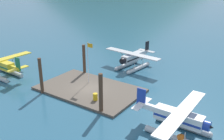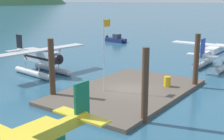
% 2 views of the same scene
% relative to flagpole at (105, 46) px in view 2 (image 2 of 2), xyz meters
% --- Properties ---
extents(ground_plane, '(1200.00, 1200.00, 0.00)m').
position_rel_flagpole_xyz_m(ground_plane, '(1.22, -1.46, -4.04)').
color(ground_plane, '#285670').
extents(dock_platform, '(13.73, 8.58, 0.30)m').
position_rel_flagpole_xyz_m(dock_platform, '(1.22, -1.46, -3.89)').
color(dock_platform, brown).
rests_on(dock_platform, ground).
extents(piling_near_left, '(0.44, 0.44, 4.89)m').
position_rel_flagpole_xyz_m(piling_near_left, '(-3.41, -5.70, -1.59)').
color(piling_near_left, '#4C3323').
rests_on(piling_near_left, ground).
extents(piling_near_right, '(0.48, 0.48, 4.82)m').
position_rel_flagpole_xyz_m(piling_near_right, '(6.21, -5.47, -1.63)').
color(piling_near_right, '#4C3323').
rests_on(piling_near_right, ground).
extents(piling_far_left, '(0.47, 0.47, 4.78)m').
position_rel_flagpole_xyz_m(piling_far_left, '(-3.25, 2.79, -1.65)').
color(piling_far_left, '#4C3323').
rests_on(piling_far_left, ground).
extents(flagpole, '(0.95, 0.10, 6.00)m').
position_rel_flagpole_xyz_m(flagpole, '(0.00, 0.00, 0.00)').
color(flagpole, silver).
rests_on(flagpole, dock_platform).
extents(fuel_drum, '(0.62, 0.62, 0.88)m').
position_rel_flagpole_xyz_m(fuel_drum, '(4.05, -3.77, -3.30)').
color(fuel_drum, gold).
rests_on(fuel_drum, dock_platform).
extents(seaplane_white_stbd_aft, '(7.98, 10.41, 3.84)m').
position_rel_flagpole_xyz_m(seaplane_white_stbd_aft, '(14.92, -4.51, -2.46)').
color(seaplane_white_stbd_aft, '#B7BABF').
rests_on(seaplane_white_stbd_aft, ground).
extents(seaplane_silver_bow_centre, '(10.49, 7.95, 3.84)m').
position_rel_flagpole_xyz_m(seaplane_silver_bow_centre, '(1.65, 9.46, -2.46)').
color(seaplane_silver_bow_centre, '#B7BABF').
rests_on(seaplane_silver_bow_centre, ground).
extents(boat_navy_open_east, '(2.16, 4.86, 1.50)m').
position_rel_flagpole_xyz_m(boat_navy_open_east, '(26.07, 16.82, -3.55)').
color(boat_navy_open_east, navy).
rests_on(boat_navy_open_east, ground).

